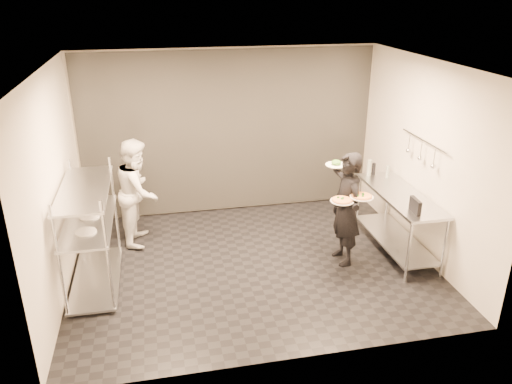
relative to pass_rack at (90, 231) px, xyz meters
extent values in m
cube|color=black|center=(2.15, 0.00, -0.77)|extent=(5.00, 4.00, 0.00)
cube|color=white|center=(2.15, 0.00, 2.03)|extent=(5.00, 4.00, 0.00)
cube|color=beige|center=(2.15, 2.00, 0.63)|extent=(5.00, 0.00, 2.80)
cube|color=beige|center=(2.15, -2.00, 0.63)|extent=(5.00, 0.00, 2.80)
cube|color=beige|center=(-0.35, 0.00, 0.63)|extent=(0.00, 4.00, 2.80)
cube|color=beige|center=(4.65, 0.00, 0.63)|extent=(0.00, 4.00, 2.80)
cube|color=silver|center=(2.15, 1.97, 0.63)|extent=(4.90, 0.04, 2.74)
cylinder|color=silver|center=(-0.27, -0.77, -0.02)|extent=(0.04, 0.04, 1.50)
cylinder|color=silver|center=(-0.27, 0.77, -0.02)|extent=(0.04, 0.04, 1.50)
cylinder|color=silver|center=(0.27, -0.77, -0.02)|extent=(0.04, 0.04, 1.50)
cylinder|color=silver|center=(0.27, 0.77, -0.02)|extent=(0.04, 0.04, 1.50)
cube|color=#ABAEB5|center=(0.00, 0.00, -0.72)|extent=(0.60, 1.60, 0.03)
cube|color=#ABAEB5|center=(0.00, 0.00, 0.13)|extent=(0.60, 1.60, 0.03)
cube|color=#ABAEB5|center=(0.00, 0.00, 0.58)|extent=(0.60, 1.60, 0.03)
cylinder|color=white|center=(0.00, -0.35, 0.16)|extent=(0.26, 0.26, 0.01)
cylinder|color=white|center=(0.00, 0.10, 0.16)|extent=(0.26, 0.26, 0.01)
cylinder|color=silver|center=(4.07, -0.86, -0.32)|extent=(0.04, 0.04, 0.90)
cylinder|color=silver|center=(4.07, 0.86, -0.32)|extent=(0.04, 0.04, 0.90)
cylinder|color=silver|center=(4.59, -0.86, -0.32)|extent=(0.04, 0.04, 0.90)
cylinder|color=silver|center=(4.59, 0.86, -0.32)|extent=(0.04, 0.04, 0.90)
cube|color=#ABAEB5|center=(4.33, 0.00, -0.59)|extent=(0.57, 1.71, 0.03)
cube|color=#ABAEB5|center=(4.33, 0.00, 0.13)|extent=(0.60, 1.80, 0.04)
cylinder|color=silver|center=(4.59, 0.00, 0.93)|extent=(0.02, 1.20, 0.02)
cylinder|color=silver|center=(4.57, -0.35, 0.80)|extent=(0.01, 0.01, 0.22)
sphere|color=silver|center=(4.57, -0.35, 0.67)|extent=(0.07, 0.07, 0.07)
cylinder|color=silver|center=(4.57, 0.00, 0.80)|extent=(0.01, 0.01, 0.22)
sphere|color=silver|center=(4.57, 0.00, 0.67)|extent=(0.07, 0.07, 0.07)
cylinder|color=silver|center=(4.57, 0.35, 0.80)|extent=(0.01, 0.01, 0.22)
sphere|color=silver|center=(4.57, 0.35, 0.67)|extent=(0.07, 0.07, 0.07)
imported|color=black|center=(3.45, -0.15, 0.05)|extent=(0.44, 0.62, 1.63)
imported|color=white|center=(0.60, 1.10, 0.05)|extent=(0.73, 0.88, 1.63)
cylinder|color=white|center=(3.29, -0.36, 0.28)|extent=(0.32, 0.32, 0.01)
cylinder|color=#B17040|center=(3.29, -0.36, 0.29)|extent=(0.28, 0.28, 0.02)
cylinder|color=#D1581B|center=(3.29, -0.36, 0.30)|extent=(0.25, 0.25, 0.01)
sphere|color=#185513|center=(3.29, -0.36, 0.31)|extent=(0.04, 0.04, 0.04)
cylinder|color=white|center=(3.56, -0.37, 0.32)|extent=(0.32, 0.32, 0.01)
cylinder|color=#B17040|center=(3.56, -0.37, 0.33)|extent=(0.28, 0.28, 0.02)
cylinder|color=#D1581B|center=(3.56, -0.37, 0.34)|extent=(0.25, 0.25, 0.01)
sphere|color=#185513|center=(3.56, -0.37, 0.35)|extent=(0.04, 0.04, 0.04)
cylinder|color=white|center=(3.38, 0.16, 0.60)|extent=(0.30, 0.30, 0.01)
ellipsoid|color=#275C17|center=(3.38, 0.16, 0.64)|extent=(0.13, 0.13, 0.07)
cube|color=black|center=(4.21, -0.63, 0.25)|extent=(0.07, 0.27, 0.19)
cylinder|color=gray|center=(4.19, 0.80, 0.28)|extent=(0.07, 0.07, 0.25)
cylinder|color=gray|center=(4.42, 0.63, 0.25)|extent=(0.06, 0.06, 0.20)
cylinder|color=black|center=(4.26, 0.80, 0.25)|extent=(0.06, 0.06, 0.19)
camera|label=1|loc=(0.93, -6.08, 2.95)|focal=35.00mm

